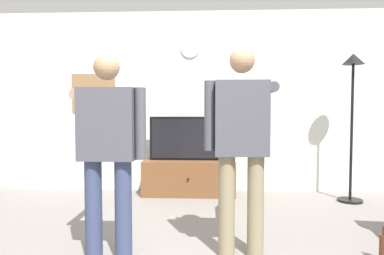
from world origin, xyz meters
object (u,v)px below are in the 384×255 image
object	(u,v)px
person_standing_nearer_couch	(241,138)
wall_clock	(190,48)
television	(189,138)
person_standing_nearer_lamp	(108,143)
framed_picture	(94,93)
beverage_bottle	(383,247)
tv_stand	(189,178)
floor_lamp	(352,96)

from	to	relation	value
person_standing_nearer_couch	wall_clock	bearing A→B (deg)	103.38
television	person_standing_nearer_lamp	xyz separation A→B (m)	(-0.54, -2.23, 0.15)
framed_picture	beverage_bottle	world-z (taller)	framed_picture
television	beverage_bottle	xyz separation A→B (m)	(1.71, -2.19, -0.70)
tv_stand	framed_picture	bearing A→B (deg)	168.70
tv_stand	person_standing_nearer_lamp	bearing A→B (deg)	-103.79
person_standing_nearer_lamp	framed_picture	bearing A→B (deg)	110.74
television	person_standing_nearer_couch	distance (m)	2.19
tv_stand	person_standing_nearer_couch	bearing A→B (deg)	-74.82
beverage_bottle	person_standing_nearer_couch	bearing A→B (deg)	176.05
framed_picture	person_standing_nearer_lamp	bearing A→B (deg)	-69.26
tv_stand	person_standing_nearer_couch	world-z (taller)	person_standing_nearer_couch
framed_picture	floor_lamp	bearing A→B (deg)	-8.57
floor_lamp	person_standing_nearer_lamp	bearing A→B (deg)	-144.57
television	floor_lamp	size ratio (longest dim) A/B	0.58
floor_lamp	beverage_bottle	bearing A→B (deg)	-104.03
tv_stand	person_standing_nearer_lamp	size ratio (longest dim) A/B	0.78
floor_lamp	person_standing_nearer_lamp	world-z (taller)	floor_lamp
tv_stand	beverage_bottle	distance (m)	2.74
floor_lamp	person_standing_nearer_couch	xyz separation A→B (m)	(-1.62, -1.81, -0.41)
television	beverage_bottle	distance (m)	2.86
tv_stand	beverage_bottle	size ratio (longest dim) A/B	4.46
television	person_standing_nearer_lamp	bearing A→B (deg)	-103.51
framed_picture	person_standing_nearer_couch	bearing A→B (deg)	-49.18
beverage_bottle	wall_clock	bearing A→B (deg)	125.06
tv_stand	television	size ratio (longest dim) A/B	1.16
person_standing_nearer_couch	floor_lamp	bearing A→B (deg)	48.14
tv_stand	wall_clock	distance (m)	1.92
tv_stand	wall_clock	size ratio (longest dim) A/B	4.76
tv_stand	person_standing_nearer_couch	size ratio (longest dim) A/B	0.75
television	framed_picture	world-z (taller)	framed_picture
framed_picture	person_standing_nearer_couch	distance (m)	3.15
framed_picture	person_standing_nearer_couch	world-z (taller)	framed_picture
television	framed_picture	size ratio (longest dim) A/B	1.72
wall_clock	television	bearing A→B (deg)	-90.00
television	floor_lamp	xyz separation A→B (m)	(2.18, -0.30, 0.59)
tv_stand	framed_picture	world-z (taller)	framed_picture
television	person_standing_nearer_lamp	size ratio (longest dim) A/B	0.68
framed_picture	person_standing_nearer_lamp	size ratio (longest dim) A/B	0.39
person_standing_nearer_lamp	wall_clock	bearing A→B (deg)	77.77
television	framed_picture	xyz separation A→B (m)	(-1.48, 0.25, 0.67)
wall_clock	floor_lamp	distance (m)	2.36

